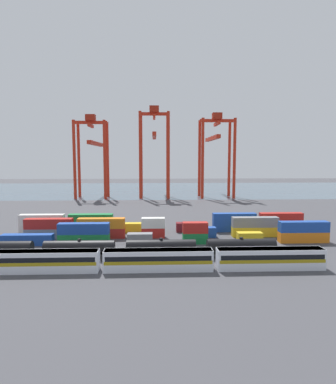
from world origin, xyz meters
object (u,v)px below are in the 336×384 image
Objects in this scene: shipping_container_24 at (234,227)px; gantry_crane_east at (215,146)px; passenger_train at (158,259)px; shipping_container_16 at (255,232)px; freight_tank_row at (121,249)px; shipping_container_11 at (101,233)px; gantry_crane_west at (93,148)px; shipping_container_26 at (281,226)px; shipping_container_18 at (42,228)px; gantry_crane_central at (154,144)px; shipping_container_15 at (204,232)px.

gantry_crane_east reaches higher than shipping_container_24.
passenger_train is 5.12× the size of shipping_container_24.
gantry_crane_east reaches higher than passenger_train.
freight_tank_row is at bearing -151.91° from shipping_container_16.
passenger_train reaches higher than shipping_container_11.
passenger_train is at bearing -74.06° from gantry_crane_west.
gantry_crane_west is at bearing 101.64° from shipping_container_11.
shipping_container_26 is 0.28× the size of gantry_crane_west.
shipping_container_16 is 1.00× the size of shipping_container_18.
gantry_crane_east is at bearing -0.42° from gantry_crane_west.
gantry_crane_central is (6.88, 108.55, 26.25)m from freight_tank_row.
freight_tank_row is at bearing -69.21° from shipping_container_11.
shipping_container_24 is at bearing 55.50° from passenger_train.
shipping_container_24 is at bearing -74.97° from gantry_crane_central.
shipping_container_15 is at bearing -164.47° from shipping_container_26.
freight_tank_row is 19.15m from shipping_container_11.
freight_tank_row is 118.52m from gantry_crane_east.
shipping_container_18 is 88.62m from gantry_crane_west.
gantry_crane_east is at bearing 92.38° from shipping_container_26.
shipping_container_15 is at bearing -8.18° from shipping_container_18.
gantry_crane_east is (63.52, 84.71, 25.62)m from shipping_container_18.
shipping_container_11 is (-14.54, 25.34, -0.84)m from passenger_train.
shipping_container_16 is at bearing -93.70° from gantry_crane_east.
freight_tank_row is 114.87m from gantry_crane_west.
shipping_container_11 is at bearing -20.14° from shipping_container_18.
shipping_container_24 and shipping_container_26 have the same top height.
passenger_train is 5.12× the size of shipping_container_18.
shipping_container_26 is at bearing 0.00° from shipping_container_18.
gantry_crane_east is at bearing 78.02° from shipping_container_15.
shipping_container_11 and shipping_container_15 have the same top height.
shipping_container_26 is at bearing 0.00° from shipping_container_24.
shipping_container_18 is 1.00× the size of shipping_container_26.
freight_tank_row is 111.89m from gantry_crane_central.
gantry_crane_central is (-26.64, 90.66, 26.93)m from shipping_container_16.
shipping_container_16 is 94.78m from gantry_crane_east.
gantry_crane_central is at bearing 113.15° from shipping_container_26.
shipping_container_24 is 91.35m from gantry_crane_central.
gantry_crane_central is (-36.05, 84.30, 26.93)m from shipping_container_26.
freight_tank_row is 10.70× the size of shipping_container_15.
passenger_train is 123.15m from gantry_crane_east.
passenger_train is at bearing -115.97° from shipping_container_15.
shipping_container_15 and shipping_container_24 have the same top height.
shipping_container_11 is (-6.79, 17.89, -0.68)m from freight_tank_row.
shipping_container_16 is (33.53, 17.89, -0.68)m from freight_tank_row.
gantry_crane_west is 0.91× the size of gantry_crane_central.
shipping_container_16 is 11.35m from shipping_container_26.
freight_tank_row reaches higher than shipping_container_11.
gantry_crane_central reaches higher than shipping_container_11.
passenger_train is 5.12× the size of shipping_container_16.
passenger_train is at bearing -105.22° from gantry_crane_east.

